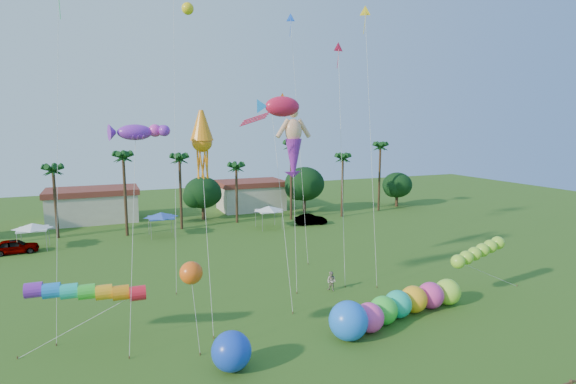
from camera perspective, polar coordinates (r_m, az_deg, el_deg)
name	(u,v)px	position (r m, az deg, el deg)	size (l,w,h in m)	color
ground	(357,376)	(27.35, 8.73, -22.04)	(160.00, 160.00, 0.00)	#285116
tree_line	(222,191)	(66.67, -8.44, 0.14)	(69.46, 8.91, 11.00)	#3A2819
buildings_row	(170,203)	(71.62, -14.76, -1.31)	(35.00, 7.00, 4.00)	beige
tent_row	(162,216)	(57.78, -15.75, -2.91)	(31.00, 4.00, 0.60)	white
car_a	(15,246)	(57.44, -31.40, -5.91)	(1.88, 4.68, 1.60)	#4C4C54
car_b	(311,219)	(63.22, 2.92, -3.50)	(1.54, 4.42, 1.46)	#4C4C54
spectator_b	(331,281)	(38.69, 5.54, -11.22)	(0.81, 0.63, 1.66)	#A09285
caterpillar_inflatable	(394,307)	(33.72, 13.33, -14.01)	(12.63, 4.64, 2.57)	#FF43A6
blue_ball	(231,351)	(27.21, -7.20, -19.41)	(2.29, 2.29, 2.29)	blue
rainbow_tube	(108,297)	(30.74, -21.85, -12.29)	(8.76, 2.32, 3.75)	red
green_worm	(458,262)	(38.31, 20.78, -8.26)	(10.18, 1.68, 3.84)	#90DB30
orange_ball_kite	(191,273)	(27.99, -12.20, -10.01)	(1.49, 1.49, 5.76)	#FF5C14
merman_kite	(293,148)	(39.27, 0.70, 5.63)	(2.65, 4.49, 14.80)	#F5B58B
fish_kite	(282,107)	(36.68, -0.71, 10.79)	(4.59, 6.46, 16.24)	red
squid_kite	(202,142)	(31.40, -10.87, 6.26)	(2.07, 4.35, 14.96)	orange
lobster_kite	(135,132)	(30.52, -18.86, 7.18)	(4.20, 5.22, 14.13)	purple
delta_kite_red	(339,54)	(42.24, 6.43, 16.99)	(1.96, 4.57, 21.22)	red
delta_kite_yellow	(365,19)	(43.04, 9.80, 20.84)	(1.60, 5.10, 24.32)	yellow
delta_kite_blue	(291,27)	(48.75, 0.39, 20.27)	(1.04, 5.09, 25.13)	blue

